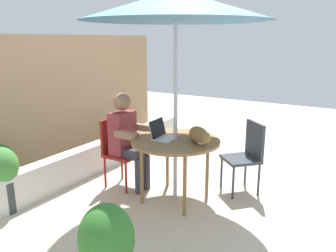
{
  "coord_description": "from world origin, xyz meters",
  "views": [
    {
      "loc": [
        -3.26,
        -1.9,
        1.87
      ],
      "look_at": [
        0.0,
        0.1,
        0.9
      ],
      "focal_mm": 36.65,
      "sensor_mm": 36.0,
      "label": 1
    }
  ],
  "objects_px": {
    "cat": "(199,135)",
    "potted_plant_corner": "(0,166)",
    "person_seated": "(127,136)",
    "laptop": "(161,133)",
    "potted_plant_near_fence": "(107,248)",
    "potted_plant_by_chair": "(2,176)",
    "chair_empty": "(247,152)",
    "chair_occupied": "(118,147)",
    "patio_table": "(175,145)",
    "patio_umbrella": "(176,6)"
  },
  "relations": [
    {
      "from": "patio_table",
      "to": "cat",
      "type": "relative_size",
      "value": 2.0
    },
    {
      "from": "chair_occupied",
      "to": "person_seated",
      "type": "height_order",
      "value": "person_seated"
    },
    {
      "from": "chair_empty",
      "to": "potted_plant_corner",
      "type": "bearing_deg",
      "value": 121.47
    },
    {
      "from": "patio_umbrella",
      "to": "potted_plant_near_fence",
      "type": "xyz_separation_m",
      "value": [
        -1.64,
        -0.39,
        -1.79
      ]
    },
    {
      "from": "chair_occupied",
      "to": "chair_empty",
      "type": "relative_size",
      "value": 1.0
    },
    {
      "from": "laptop",
      "to": "chair_occupied",
      "type": "bearing_deg",
      "value": 87.88
    },
    {
      "from": "patio_umbrella",
      "to": "laptop",
      "type": "height_order",
      "value": "patio_umbrella"
    },
    {
      "from": "chair_empty",
      "to": "cat",
      "type": "distance_m",
      "value": 0.79
    },
    {
      "from": "chair_empty",
      "to": "potted_plant_by_chair",
      "type": "bearing_deg",
      "value": 132.24
    },
    {
      "from": "patio_umbrella",
      "to": "chair_occupied",
      "type": "xyz_separation_m",
      "value": [
        0.0,
        0.86,
        -1.68
      ]
    },
    {
      "from": "chair_occupied",
      "to": "chair_empty",
      "type": "bearing_deg",
      "value": -65.64
    },
    {
      "from": "chair_empty",
      "to": "person_seated",
      "type": "relative_size",
      "value": 0.72
    },
    {
      "from": "chair_occupied",
      "to": "potted_plant_near_fence",
      "type": "height_order",
      "value": "chair_occupied"
    },
    {
      "from": "chair_empty",
      "to": "laptop",
      "type": "xyz_separation_m",
      "value": [
        -0.7,
        0.81,
        0.29
      ]
    },
    {
      "from": "chair_occupied",
      "to": "potted_plant_corner",
      "type": "bearing_deg",
      "value": 129.43
    },
    {
      "from": "chair_empty",
      "to": "potted_plant_corner",
      "type": "relative_size",
      "value": 1.45
    },
    {
      "from": "chair_empty",
      "to": "potted_plant_near_fence",
      "type": "xyz_separation_m",
      "value": [
        -2.32,
        0.24,
        -0.11
      ]
    },
    {
      "from": "person_seated",
      "to": "potted_plant_by_chair",
      "type": "bearing_deg",
      "value": 148.03
    },
    {
      "from": "person_seated",
      "to": "potted_plant_near_fence",
      "type": "height_order",
      "value": "person_seated"
    },
    {
      "from": "potted_plant_near_fence",
      "to": "potted_plant_by_chair",
      "type": "distance_m",
      "value": 1.91
    },
    {
      "from": "patio_table",
      "to": "patio_umbrella",
      "type": "bearing_deg",
      "value": 0.0
    },
    {
      "from": "patio_table",
      "to": "person_seated",
      "type": "distance_m",
      "value": 0.7
    },
    {
      "from": "patio_table",
      "to": "cat",
      "type": "bearing_deg",
      "value": -81.46
    },
    {
      "from": "chair_occupied",
      "to": "potted_plant_by_chair",
      "type": "distance_m",
      "value": 1.39
    },
    {
      "from": "patio_umbrella",
      "to": "laptop",
      "type": "relative_size",
      "value": 7.48
    },
    {
      "from": "potted_plant_corner",
      "to": "person_seated",
      "type": "bearing_deg",
      "value": -54.18
    },
    {
      "from": "potted_plant_near_fence",
      "to": "cat",
      "type": "bearing_deg",
      "value": 3.55
    },
    {
      "from": "laptop",
      "to": "potted_plant_near_fence",
      "type": "bearing_deg",
      "value": -160.75
    },
    {
      "from": "laptop",
      "to": "potted_plant_corner",
      "type": "height_order",
      "value": "laptop"
    },
    {
      "from": "chair_empty",
      "to": "potted_plant_near_fence",
      "type": "relative_size",
      "value": 1.18
    },
    {
      "from": "patio_table",
      "to": "cat",
      "type": "xyz_separation_m",
      "value": [
        0.04,
        -0.28,
        0.15
      ]
    },
    {
      "from": "potted_plant_near_fence",
      "to": "potted_plant_by_chair",
      "type": "relative_size",
      "value": 1.01
    },
    {
      "from": "chair_occupied",
      "to": "chair_empty",
      "type": "xyz_separation_m",
      "value": [
        0.68,
        -1.49,
        0.0
      ]
    },
    {
      "from": "person_seated",
      "to": "potted_plant_corner",
      "type": "distance_m",
      "value": 1.63
    },
    {
      "from": "chair_occupied",
      "to": "chair_empty",
      "type": "distance_m",
      "value": 1.64
    },
    {
      "from": "cat",
      "to": "potted_plant_corner",
      "type": "bearing_deg",
      "value": 113.15
    },
    {
      "from": "patio_table",
      "to": "laptop",
      "type": "height_order",
      "value": "laptop"
    },
    {
      "from": "patio_table",
      "to": "potted_plant_near_fence",
      "type": "distance_m",
      "value": 1.71
    },
    {
      "from": "chair_empty",
      "to": "laptop",
      "type": "height_order",
      "value": "laptop"
    },
    {
      "from": "cat",
      "to": "patio_table",
      "type": "bearing_deg",
      "value": 98.54
    },
    {
      "from": "patio_umbrella",
      "to": "potted_plant_corner",
      "type": "height_order",
      "value": "patio_umbrella"
    },
    {
      "from": "laptop",
      "to": "cat",
      "type": "bearing_deg",
      "value": -81.57
    },
    {
      "from": "person_seated",
      "to": "laptop",
      "type": "bearing_deg",
      "value": -92.75
    },
    {
      "from": "chair_occupied",
      "to": "potted_plant_by_chair",
      "type": "height_order",
      "value": "chair_occupied"
    },
    {
      "from": "potted_plant_near_fence",
      "to": "laptop",
      "type": "bearing_deg",
      "value": 19.25
    },
    {
      "from": "person_seated",
      "to": "laptop",
      "type": "xyz_separation_m",
      "value": [
        -0.03,
        -0.53,
        0.12
      ]
    },
    {
      "from": "person_seated",
      "to": "patio_table",
      "type": "bearing_deg",
      "value": -90.0
    },
    {
      "from": "potted_plant_near_fence",
      "to": "potted_plant_corner",
      "type": "height_order",
      "value": "potted_plant_near_fence"
    },
    {
      "from": "patio_umbrella",
      "to": "chair_empty",
      "type": "relative_size",
      "value": 2.66
    },
    {
      "from": "laptop",
      "to": "chair_empty",
      "type": "bearing_deg",
      "value": -49.04
    }
  ]
}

